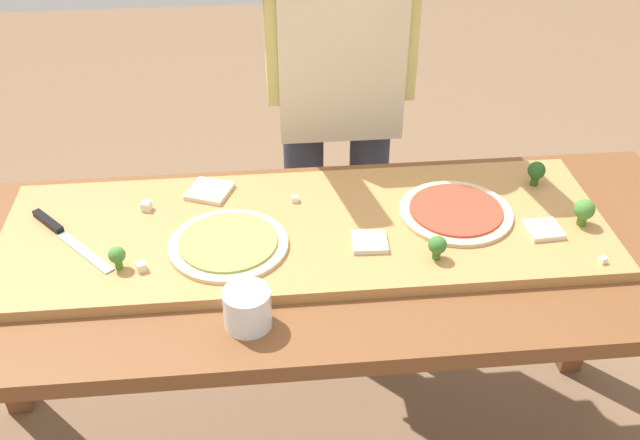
# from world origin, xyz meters

# --- Properties ---
(prep_table) EXTENTS (1.87, 0.71, 0.77)m
(prep_table) POSITION_xyz_m (0.00, 0.00, 0.67)
(prep_table) COLOR brown
(prep_table) RESTS_ON ground
(cutting_board) EXTENTS (1.39, 0.48, 0.03)m
(cutting_board) POSITION_xyz_m (-0.00, 0.06, 0.79)
(cutting_board) COLOR #B27F47
(cutting_board) RESTS_ON prep_table
(chefs_knife) EXTENTS (0.22, 0.25, 0.02)m
(chefs_knife) POSITION_xyz_m (-0.56, 0.08, 0.81)
(chefs_knife) COLOR #B7BABF
(chefs_knife) RESTS_ON cutting_board
(pizza_whole_pesto_green) EXTENTS (0.27, 0.27, 0.02)m
(pizza_whole_pesto_green) POSITION_xyz_m (-0.18, -0.01, 0.81)
(pizza_whole_pesto_green) COLOR beige
(pizza_whole_pesto_green) RESTS_ON cutting_board
(pizza_whole_tomato_red) EXTENTS (0.27, 0.27, 0.02)m
(pizza_whole_tomato_red) POSITION_xyz_m (0.36, 0.07, 0.81)
(pizza_whole_tomato_red) COLOR beige
(pizza_whole_tomato_red) RESTS_ON cutting_board
(pizza_slice_center) EXTENTS (0.08, 0.08, 0.01)m
(pizza_slice_center) POSITION_xyz_m (0.13, -0.03, 0.81)
(pizza_slice_center) COLOR beige
(pizza_slice_center) RESTS_ON cutting_board
(pizza_slice_near_right) EXTENTS (0.13, 0.13, 0.01)m
(pizza_slice_near_right) POSITION_xyz_m (-0.23, 0.22, 0.81)
(pizza_slice_near_right) COLOR beige
(pizza_slice_near_right) RESTS_ON cutting_board
(pizza_slice_far_left) EXTENTS (0.08, 0.08, 0.01)m
(pizza_slice_far_left) POSITION_xyz_m (0.54, -0.02, 0.81)
(pizza_slice_far_left) COLOR beige
(pizza_slice_far_left) RESTS_ON cutting_board
(broccoli_floret_back_right) EXTENTS (0.04, 0.04, 0.06)m
(broccoli_floret_back_right) POSITION_xyz_m (0.27, -0.09, 0.83)
(broccoli_floret_back_right) COLOR #3F7220
(broccoli_floret_back_right) RESTS_ON cutting_board
(broccoli_floret_front_right) EXTENTS (0.05, 0.05, 0.07)m
(broccoli_floret_front_right) POSITION_xyz_m (0.63, -0.00, 0.84)
(broccoli_floret_front_right) COLOR #487A23
(broccoli_floret_front_right) RESTS_ON cutting_board
(broccoli_floret_back_left) EXTENTS (0.04, 0.04, 0.05)m
(broccoli_floret_back_left) POSITION_xyz_m (-0.41, -0.06, 0.83)
(broccoli_floret_back_left) COLOR #487A23
(broccoli_floret_back_left) RESTS_ON cutting_board
(broccoli_floret_back_mid) EXTENTS (0.04, 0.04, 0.06)m
(broccoli_floret_back_mid) POSITION_xyz_m (0.58, 0.18, 0.84)
(broccoli_floret_back_mid) COLOR #2C5915
(broccoli_floret_back_mid) RESTS_ON cutting_board
(cheese_crumble_a) EXTENTS (0.02, 0.02, 0.02)m
(cheese_crumble_a) POSITION_xyz_m (-0.02, 0.16, 0.81)
(cheese_crumble_a) COLOR white
(cheese_crumble_a) RESTS_ON cutting_board
(cheese_crumble_b) EXTENTS (0.02, 0.02, 0.01)m
(cheese_crumble_b) POSITION_xyz_m (0.63, -0.14, 0.81)
(cheese_crumble_b) COLOR white
(cheese_crumble_b) RESTS_ON cutting_board
(cheese_crumble_c) EXTENTS (0.03, 0.03, 0.02)m
(cheese_crumble_c) POSITION_xyz_m (-0.37, 0.16, 0.81)
(cheese_crumble_c) COLOR silver
(cheese_crumble_c) RESTS_ON cutting_board
(cheese_crumble_d) EXTENTS (0.03, 0.03, 0.02)m
(cheese_crumble_d) POSITION_xyz_m (-0.36, -0.07, 0.81)
(cheese_crumble_d) COLOR silver
(cheese_crumble_d) RESTS_ON cutting_board
(flour_cup) EXTENTS (0.10, 0.10, 0.08)m
(flour_cup) POSITION_xyz_m (-0.14, -0.23, 0.81)
(flour_cup) COLOR white
(flour_cup) RESTS_ON prep_table
(cook_center) EXTENTS (0.54, 0.39, 1.67)m
(cook_center) POSITION_xyz_m (0.13, 0.57, 1.00)
(cook_center) COLOR #333847
(cook_center) RESTS_ON ground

